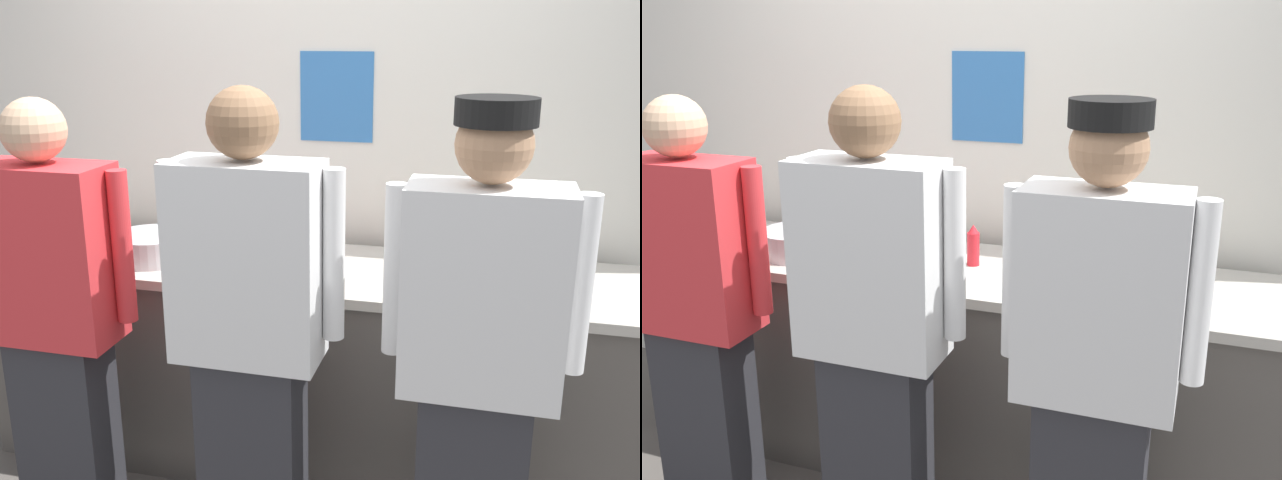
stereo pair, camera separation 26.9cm
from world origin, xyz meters
TOP-DOWN VIEW (x-y plane):
  - wall_back at (0.00, 0.83)m, footprint 4.32×0.11m
  - prep_counter at (0.00, 0.36)m, footprint 2.76×0.68m
  - chef_near_left at (-0.73, -0.30)m, footprint 0.61×0.24m
  - chef_center at (0.02, -0.32)m, footprint 0.62×0.24m
  - chef_far_right at (0.76, -0.33)m, footprint 0.61×0.24m
  - plate_stack_front at (0.90, 0.32)m, footprint 0.21×0.21m
  - mixing_bowl_steel at (-0.64, 0.27)m, footprint 0.33×0.33m
  - sheet_tray at (-0.22, 0.37)m, footprint 0.46×0.33m
  - squeeze_bottle_primary at (-0.93, 0.15)m, footprint 0.06×0.06m
  - squeeze_bottle_secondary at (0.55, 0.37)m, footprint 0.06×0.06m
  - squeeze_bottle_spare at (0.12, 0.39)m, footprint 0.05×0.05m
  - ramekin_red_sauce at (0.66, 0.20)m, footprint 0.08×0.08m
  - ramekin_orange_sauce at (-0.75, 0.54)m, footprint 0.10×0.10m
  - ramekin_yellow_sauce at (-1.09, 0.46)m, footprint 0.09×0.09m
  - deli_cup at (-0.97, 0.33)m, footprint 0.09×0.09m

SIDE VIEW (x-z plane):
  - prep_counter at x=0.00m, z-range 0.00..0.92m
  - chef_near_left at x=-0.73m, z-range 0.05..1.71m
  - chef_far_right at x=0.76m, z-range 0.06..1.75m
  - chef_center at x=0.02m, z-range 0.05..1.76m
  - sheet_tray at x=-0.22m, z-range 0.92..0.94m
  - ramekin_yellow_sauce at x=-1.09m, z-range 0.92..0.96m
  - ramekin_orange_sauce at x=-0.75m, z-range 0.92..0.97m
  - ramekin_red_sauce at x=0.66m, z-range 0.92..0.97m
  - plate_stack_front at x=0.90m, z-range 0.92..1.00m
  - deli_cup at x=-0.97m, z-range 0.92..1.01m
  - mixing_bowl_steel at x=-0.64m, z-range 0.92..1.03m
  - squeeze_bottle_spare at x=0.12m, z-range 0.92..1.09m
  - squeeze_bottle_primary at x=-0.93m, z-range 0.92..1.10m
  - squeeze_bottle_secondary at x=0.55m, z-range 0.92..1.12m
  - wall_back at x=0.00m, z-range 0.00..2.82m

